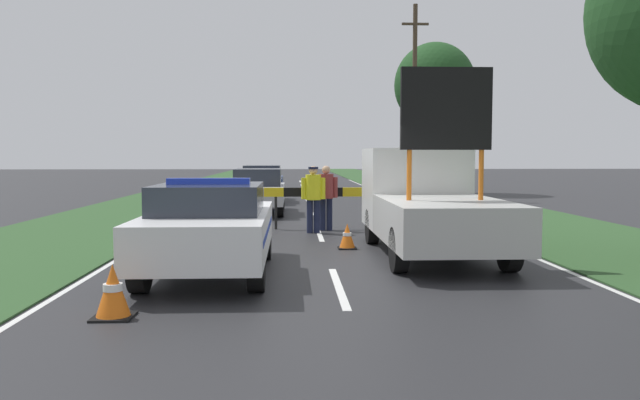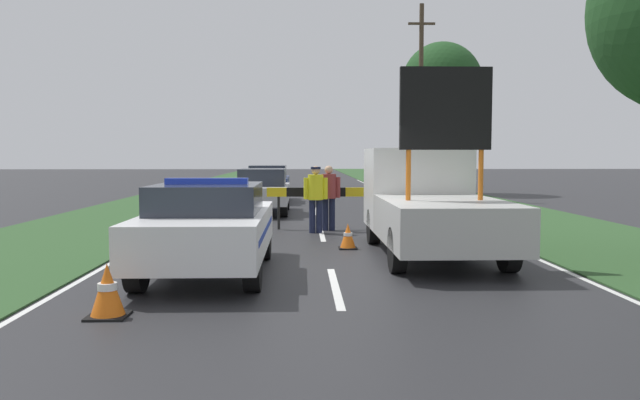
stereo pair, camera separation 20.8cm
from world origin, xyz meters
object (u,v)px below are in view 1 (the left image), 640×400
at_px(roadside_tree_near_left, 435,86).
at_px(utility_pole, 414,100).
at_px(police_car, 210,226).
at_px(traffic_cone_near_police, 347,236).
at_px(pedestrian_civilian, 326,193).
at_px(queued_car_hatch_blue, 263,182).
at_px(work_truck, 427,201).
at_px(traffic_cone_centre_front, 113,291).
at_px(road_barrier, 323,195).
at_px(queued_car_sedan_silver, 258,190).
at_px(police_officer, 313,193).

relative_size(roadside_tree_near_left, utility_pole, 0.89).
distance_m(police_car, traffic_cone_near_police, 3.74).
xyz_separation_m(pedestrian_civilian, queued_car_hatch_blue, (-2.13, 10.37, -0.18)).
distance_m(work_truck, traffic_cone_centre_front, 7.03).
distance_m(road_barrier, utility_pole, 12.78).
distance_m(traffic_cone_near_police, queued_car_sedan_silver, 8.49).
relative_size(queued_car_sedan_silver, queued_car_hatch_blue, 0.96).
bearing_deg(police_officer, utility_pole, -139.48).
height_order(work_truck, queued_car_sedan_silver, work_truck).
bearing_deg(traffic_cone_centre_front, police_car, 73.50).
relative_size(police_car, queued_car_sedan_silver, 1.08).
bearing_deg(police_officer, pedestrian_civilian, -151.28).
bearing_deg(utility_pole, queued_car_sedan_silver, -134.53).
relative_size(police_car, pedestrian_civilian, 2.71).
bearing_deg(pedestrian_civilian, utility_pole, 40.39).
xyz_separation_m(police_car, pedestrian_civilian, (2.26, 5.97, 0.20)).
distance_m(police_car, work_truck, 4.65).
bearing_deg(traffic_cone_near_police, police_car, -132.99).
bearing_deg(roadside_tree_near_left, police_officer, -112.78).
relative_size(traffic_cone_centre_front, queued_car_hatch_blue, 0.15).
height_order(police_car, traffic_cone_centre_front, police_car).
distance_m(queued_car_sedan_silver, queued_car_hatch_blue, 5.47).
bearing_deg(work_truck, pedestrian_civilian, -60.38).
relative_size(police_car, queued_car_hatch_blue, 1.04).
relative_size(work_truck, pedestrian_civilian, 3.23).
relative_size(queued_car_hatch_blue, roadside_tree_near_left, 0.57).
distance_m(work_truck, pedestrian_civilian, 4.22).
height_order(police_car, road_barrier, police_car).
xyz_separation_m(road_barrier, pedestrian_civilian, (0.06, -0.32, 0.08)).
xyz_separation_m(police_car, police_officer, (1.91, 5.45, 0.22)).
xyz_separation_m(police_car, queued_car_sedan_silver, (0.23, 10.87, 0.00)).
distance_m(police_car, queued_car_sedan_silver, 10.87).
bearing_deg(utility_pole, road_barrier, -112.49).
xyz_separation_m(road_barrier, queued_car_sedan_silver, (-1.97, 4.57, -0.13)).
height_order(work_truck, road_barrier, work_truck).
bearing_deg(queued_car_sedan_silver, traffic_cone_near_police, 105.70).
bearing_deg(queued_car_hatch_blue, roadside_tree_near_left, -147.84).
distance_m(traffic_cone_near_police, traffic_cone_centre_front, 6.43).
bearing_deg(queued_car_sedan_silver, queued_car_hatch_blue, -88.90).
distance_m(pedestrian_civilian, utility_pole, 13.02).
distance_m(traffic_cone_centre_front, queued_car_sedan_silver, 13.70).
bearing_deg(road_barrier, traffic_cone_near_police, -83.01).
height_order(road_barrier, queued_car_sedan_silver, queued_car_sedan_silver).
relative_size(queued_car_sedan_silver, utility_pole, 0.49).
bearing_deg(roadside_tree_near_left, traffic_cone_centre_front, -111.32).
bearing_deg(roadside_tree_near_left, pedestrian_civilian, -112.37).
height_order(road_barrier, queued_car_hatch_blue, queued_car_hatch_blue).
height_order(pedestrian_civilian, queued_car_hatch_blue, pedestrian_civilian).
bearing_deg(road_barrier, utility_pole, 69.28).
height_order(pedestrian_civilian, traffic_cone_near_police, pedestrian_civilian).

